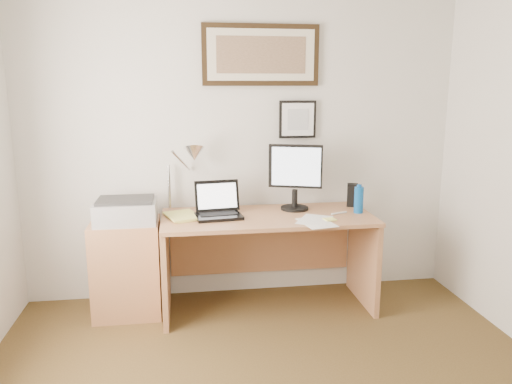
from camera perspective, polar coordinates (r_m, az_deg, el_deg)
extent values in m
cube|color=silver|center=(4.05, -1.62, 5.43)|extent=(3.50, 0.02, 2.50)
cube|color=#A76E46|center=(3.94, -14.52, -8.42)|extent=(0.50, 0.40, 0.73)
cylinder|color=#0C509F|center=(3.94, 11.66, -0.89)|extent=(0.07, 0.07, 0.20)
cylinder|color=#0C509F|center=(3.91, 11.73, 0.71)|extent=(0.04, 0.04, 0.02)
cube|color=black|center=(4.14, 10.94, -0.34)|extent=(0.10, 0.10, 0.19)
cube|color=white|center=(3.63, 6.95, -3.50)|extent=(0.26, 0.34, 0.00)
cube|color=white|center=(3.69, 6.71, -3.19)|extent=(0.33, 0.37, 0.00)
cube|color=#FCFF78|center=(3.70, 8.43, -3.11)|extent=(0.09, 0.09, 0.01)
cylinder|color=white|center=(3.89, 9.47, -2.40)|extent=(0.14, 0.06, 0.02)
imported|color=#E5E36C|center=(3.74, -9.99, -2.93)|extent=(0.31, 0.36, 0.02)
cube|color=#A76E46|center=(3.81, 1.34, -2.91)|extent=(1.60, 0.70, 0.03)
cube|color=#A76E46|center=(3.87, -10.28, -8.66)|extent=(0.04, 0.65, 0.72)
cube|color=#A76E46|center=(4.12, 12.17, -7.48)|extent=(0.04, 0.65, 0.72)
cube|color=#A76E46|center=(4.20, 0.56, -5.50)|extent=(1.50, 0.03, 0.55)
cube|color=black|center=(3.74, -4.29, -2.79)|extent=(0.37, 0.28, 0.02)
cube|color=black|center=(3.76, -4.33, -2.47)|extent=(0.29, 0.16, 0.00)
cube|color=black|center=(3.84, -4.47, -0.43)|extent=(0.35, 0.11, 0.23)
cube|color=white|center=(3.83, -4.46, -0.46)|extent=(0.30, 0.09, 0.18)
cylinder|color=black|center=(3.99, 4.42, -1.85)|extent=(0.22, 0.22, 0.02)
cylinder|color=black|center=(3.97, 4.44, -0.73)|extent=(0.04, 0.04, 0.14)
cube|color=black|center=(3.91, 4.54, 2.95)|extent=(0.41, 0.17, 0.34)
cube|color=silver|center=(3.89, 4.60, 2.90)|extent=(0.36, 0.12, 0.30)
cube|color=#A1A1A3|center=(3.79, -14.63, -2.21)|extent=(0.44, 0.34, 0.16)
cube|color=#2D2D2D|center=(3.77, -14.70, -0.88)|extent=(0.40, 0.30, 0.02)
cylinder|color=silver|center=(3.99, -9.89, 0.51)|extent=(0.02, 0.02, 0.36)
cylinder|color=silver|center=(3.89, -8.55, 3.55)|extent=(0.15, 0.23, 0.19)
cone|color=silver|center=(3.83, -7.08, 4.35)|extent=(0.16, 0.18, 0.15)
cube|color=black|center=(4.02, 0.57, 15.39)|extent=(0.92, 0.03, 0.47)
cube|color=beige|center=(4.00, 0.61, 15.40)|extent=(0.84, 0.01, 0.39)
cube|color=brown|center=(4.00, 0.62, 15.40)|extent=(0.70, 0.00, 0.28)
cube|color=black|center=(4.08, 4.76, 8.27)|extent=(0.30, 0.02, 0.30)
cube|color=white|center=(4.07, 4.81, 8.26)|extent=(0.26, 0.00, 0.26)
cube|color=#B6BCC1|center=(4.06, 4.82, 8.26)|extent=(0.17, 0.00, 0.17)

